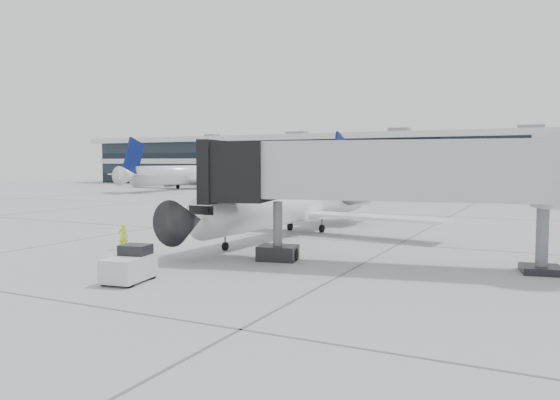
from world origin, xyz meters
The scene contains 10 objects.
ground centered at (0.00, 0.00, 0.00)m, with size 220.00×220.00×0.00m, color gray.
terminal centered at (0.00, 82.00, 5.00)m, with size 170.00×22.00×10.00m, color black.
bg_jet_left centered at (-45.00, 55.00, 0.00)m, with size 32.00×40.00×9.60m, color silver, non-canonical shape.
bg_jet_center centered at (-8.00, 55.00, 0.00)m, with size 32.00×40.00×9.60m, color silver, non-canonical shape.
regional_jet centered at (1.89, 2.40, 2.17)m, with size 22.04×27.53×6.35m.
jet_bridge centered at (12.86, -7.08, 4.81)m, with size 20.48×7.57×6.60m.
ramp_worker centered at (-4.37, -9.55, 0.79)m, with size 0.58×0.38×1.58m, color #CFFF1A.
baggage_tug centered at (2.07, -16.19, 0.71)m, with size 1.87×2.71×1.59m.
traffic_cone centered at (-12.93, 14.33, 0.26)m, with size 0.46×0.46×0.56m.
far_tug centered at (-12.28, 24.93, 0.70)m, with size 2.23×2.81×1.56m.
Camera 1 is at (18.66, -34.61, 5.31)m, focal length 35.00 mm.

